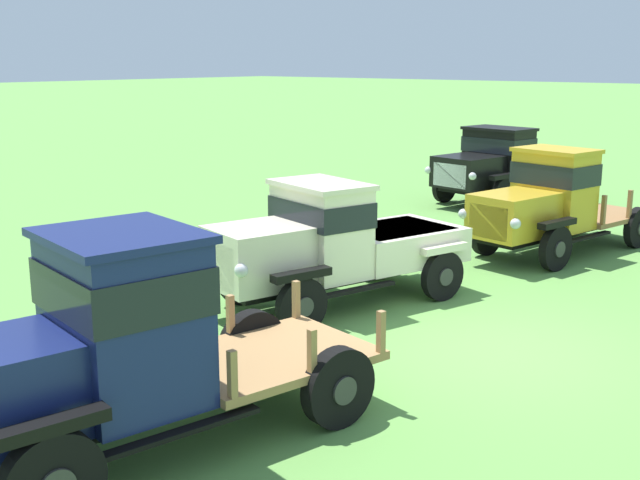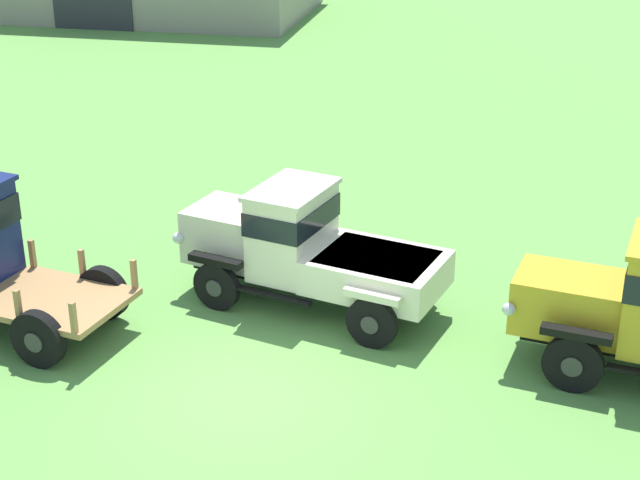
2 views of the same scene
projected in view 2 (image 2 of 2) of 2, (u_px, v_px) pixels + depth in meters
ground_plane at (245, 396)px, 14.09m from camera, size 240.00×240.00×0.00m
vintage_truck_midrow_center at (304, 246)px, 16.38m from camera, size 4.79×2.86×2.06m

